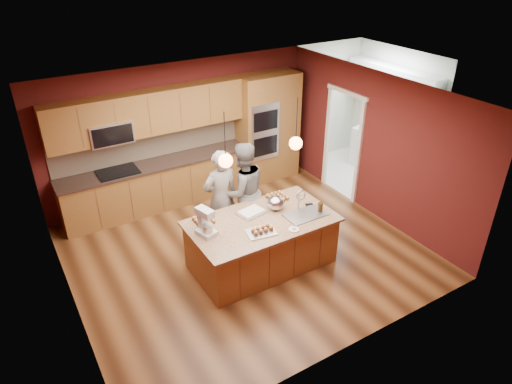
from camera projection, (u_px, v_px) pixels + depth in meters
floor at (245, 251)px, 7.77m from camera, size 5.50×5.50×0.00m
ceiling at (242, 97)px, 6.47m from camera, size 5.50×5.50×0.00m
wall_back at (180, 131)px, 8.99m from camera, size 5.50×0.00×5.50m
wall_front at (351, 267)px, 5.25m from camera, size 5.50×0.00×5.50m
wall_left at (59, 233)px, 5.87m from camera, size 0.00×5.00×5.00m
wall_right at (373, 145)px, 8.37m from camera, size 0.00×5.00×5.00m
cabinet_run at (154, 160)px, 8.67m from camera, size 3.74×0.64×2.30m
oven_column at (267, 128)px, 9.69m from camera, size 1.30×0.62×2.30m
doorway_trim at (342, 146)px, 9.10m from camera, size 0.08×1.11×2.20m
laundry_room at (392, 85)px, 9.70m from camera, size 2.60×2.70×2.70m
pendant_left at (226, 160)px, 6.25m from camera, size 0.20×0.20×0.80m
pendant_right at (296, 143)px, 6.78m from camera, size 0.20×0.20×0.80m
island at (262, 242)px, 7.28m from camera, size 2.28×1.28×1.22m
person_left at (221, 198)px, 7.62m from camera, size 0.64×0.42×1.74m
person_right at (243, 191)px, 7.80m from camera, size 0.86×0.67×1.77m
stand_mixer at (206, 223)px, 6.66m from camera, size 0.29×0.35×0.42m
sheet_cake at (251, 212)px, 7.25m from camera, size 0.48×0.39×0.05m
cooling_rack at (261, 232)px, 6.77m from camera, size 0.48×0.38×0.02m
mixing_bowl at (276, 203)px, 7.32m from camera, size 0.28×0.28×0.24m
plate at (294, 229)px, 6.84m from camera, size 0.16×0.16×0.01m
tumbler at (320, 207)px, 7.26m from camera, size 0.08×0.08×0.16m
phone at (309, 204)px, 7.49m from camera, size 0.14×0.11×0.01m
cupcakes_left at (204, 220)px, 7.03m from camera, size 0.31×0.31×0.07m
cupcakes_rack at (262, 229)px, 6.76m from camera, size 0.34×0.17×0.08m
cupcakes_right at (277, 197)px, 7.65m from camera, size 0.31×0.31×0.07m
washer at (392, 156)px, 10.01m from camera, size 0.67×0.69×0.98m
dryer at (367, 146)px, 10.59m from camera, size 0.70×0.71×0.90m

